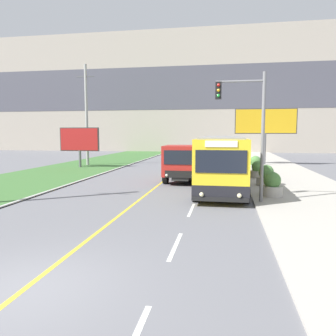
# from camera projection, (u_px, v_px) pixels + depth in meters

# --- Properties ---
(ground_plane) EXTENTS (300.00, 300.00, 0.00)m
(ground_plane) POSITION_uv_depth(u_px,v_px,m) (24.00, 290.00, 6.89)
(ground_plane) COLOR slate
(lane_marking_centre) EXTENTS (2.88, 140.00, 0.01)m
(lane_marking_centre) POSITION_uv_depth(u_px,v_px,m) (61.00, 270.00, 7.88)
(lane_marking_centre) COLOR gold
(lane_marking_centre) RESTS_ON ground_plane
(apartment_block_background) EXTENTS (80.00, 8.04, 21.17)m
(apartment_block_background) POSITION_uv_depth(u_px,v_px,m) (203.00, 93.00, 59.99)
(apartment_block_background) COLOR #A89E8E
(apartment_block_background) RESTS_ON ground_plane
(city_bus) EXTENTS (2.68, 11.57, 3.08)m
(city_bus) POSITION_uv_depth(u_px,v_px,m) (222.00, 162.00, 19.86)
(city_bus) COLOR yellow
(city_bus) RESTS_ON ground_plane
(dump_truck) EXTENTS (2.45, 6.62, 2.48)m
(dump_truck) POSITION_uv_depth(u_px,v_px,m) (184.00, 163.00, 22.05)
(dump_truck) COLOR black
(dump_truck) RESTS_ON ground_plane
(car_distant) EXTENTS (1.80, 4.30, 1.45)m
(car_distant) POSITION_uv_depth(u_px,v_px,m) (201.00, 157.00, 35.92)
(car_distant) COLOR maroon
(car_distant) RESTS_ON ground_plane
(utility_pole_far) EXTENTS (1.80, 0.28, 10.14)m
(utility_pole_far) POSITION_uv_depth(u_px,v_px,m) (87.00, 115.00, 33.18)
(utility_pole_far) COLOR #9E9E99
(utility_pole_far) RESTS_ON ground_plane
(traffic_light_mast) EXTENTS (2.28, 0.32, 6.05)m
(traffic_light_mast) POSITION_uv_depth(u_px,v_px,m) (249.00, 121.00, 15.13)
(traffic_light_mast) COLOR slate
(traffic_light_mast) RESTS_ON ground_plane
(billboard_large) EXTENTS (6.13, 0.24, 5.78)m
(billboard_large) POSITION_uv_depth(u_px,v_px,m) (266.00, 123.00, 33.29)
(billboard_large) COLOR #59595B
(billboard_large) RESTS_ON ground_plane
(billboard_small) EXTENTS (3.89, 0.24, 3.82)m
(billboard_small) POSITION_uv_depth(u_px,v_px,m) (79.00, 140.00, 31.22)
(billboard_small) COLOR #59595B
(billboard_small) RESTS_ON ground_plane
(planter_round_near) EXTENTS (1.08, 1.08, 1.25)m
(planter_round_near) POSITION_uv_depth(u_px,v_px,m) (272.00, 185.00, 16.66)
(planter_round_near) COLOR #B7B2A8
(planter_round_near) RESTS_ON sidewalk_right
(planter_round_second) EXTENTS (1.15, 1.15, 1.27)m
(planter_round_second) POSITION_uv_depth(u_px,v_px,m) (266.00, 176.00, 20.14)
(planter_round_second) COLOR #B7B2A8
(planter_round_second) RESTS_ON sidewalk_right
(planter_round_third) EXTENTS (1.07, 1.07, 1.20)m
(planter_round_third) POSITION_uv_depth(u_px,v_px,m) (258.00, 170.00, 23.68)
(planter_round_third) COLOR #B7B2A8
(planter_round_third) RESTS_ON sidewalk_right
(planter_round_far) EXTENTS (1.17, 1.17, 1.33)m
(planter_round_far) POSITION_uv_depth(u_px,v_px,m) (255.00, 165.00, 27.15)
(planter_round_far) COLOR #B7B2A8
(planter_round_far) RESTS_ON sidewalk_right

